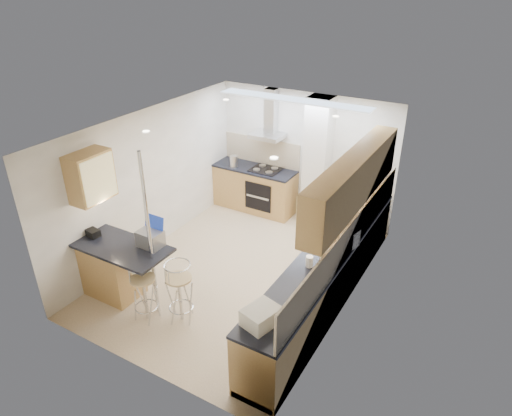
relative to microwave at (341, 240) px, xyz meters
The scene contains 16 objects.
ground 1.95m from the microwave, behind, with size 4.80×4.80×0.00m, color tan.
room_shell 1.42m from the microwave, 168.17° to the left, with size 3.64×4.84×2.51m.
right_counter 0.62m from the microwave, 142.29° to the right, with size 0.63×4.40×0.92m.
back_counter 3.32m from the microwave, 142.25° to the left, with size 1.70×0.63×0.92m.
peninsula 3.22m from the microwave, 150.63° to the right, with size 1.47×0.72×0.94m.
microwave is the anchor object (origin of this frame).
laptop 2.72m from the microwave, 150.79° to the right, with size 0.35×0.26×0.24m, color gray.
bag 3.65m from the microwave, 154.86° to the right, with size 0.20×0.14×0.11m, color black.
bar_stool_near 2.87m from the microwave, 141.44° to the right, with size 0.37×0.37×0.92m, color tan, non-canonical shape.
bar_stool_end 2.39m from the microwave, 139.11° to the right, with size 0.39×0.39×0.95m, color tan, non-canonical shape.
jar_a 0.25m from the microwave, 106.60° to the left, with size 0.12×0.12×0.19m, color beige.
jar_b 0.44m from the microwave, 100.19° to the left, with size 0.11×0.11×0.14m, color beige.
jar_c 0.45m from the microwave, 97.83° to the right, with size 0.14×0.14×0.21m, color beige.
jar_d 0.67m from the microwave, 108.09° to the right, with size 0.10×0.10×0.16m, color white.
bread_bin 1.94m from the microwave, 96.37° to the right, with size 0.31×0.40×0.21m, color beige.
kettle 3.48m from the microwave, 148.51° to the left, with size 0.16×0.16×0.24m, color silver.
Camera 1 is at (3.35, -5.29, 4.46)m, focal length 32.00 mm.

